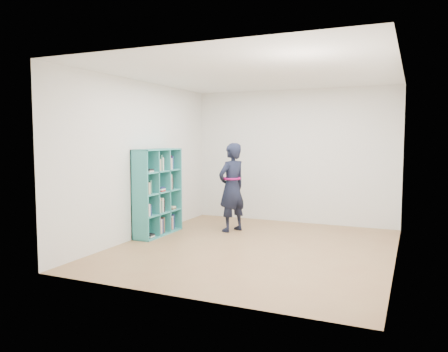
% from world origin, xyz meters
% --- Properties ---
extents(floor, '(4.50, 4.50, 0.00)m').
position_xyz_m(floor, '(0.00, 0.00, 0.00)').
color(floor, '#916642').
rests_on(floor, ground).
extents(ceiling, '(4.50, 4.50, 0.00)m').
position_xyz_m(ceiling, '(0.00, 0.00, 2.60)').
color(ceiling, white).
rests_on(ceiling, wall_back).
extents(wall_left, '(0.02, 4.50, 2.60)m').
position_xyz_m(wall_left, '(-2.00, 0.00, 1.30)').
color(wall_left, silver).
rests_on(wall_left, floor).
extents(wall_right, '(0.02, 4.50, 2.60)m').
position_xyz_m(wall_right, '(2.00, 0.00, 1.30)').
color(wall_right, silver).
rests_on(wall_right, floor).
extents(wall_back, '(4.00, 0.02, 2.60)m').
position_xyz_m(wall_back, '(0.00, 2.25, 1.30)').
color(wall_back, silver).
rests_on(wall_back, floor).
extents(wall_front, '(4.00, 0.02, 2.60)m').
position_xyz_m(wall_front, '(0.00, -2.25, 1.30)').
color(wall_front, silver).
rests_on(wall_front, floor).
extents(bookshelf, '(0.32, 1.11, 1.48)m').
position_xyz_m(bookshelf, '(-1.85, 0.20, 0.72)').
color(bookshelf, teal).
rests_on(bookshelf, floor).
extents(person, '(0.58, 0.68, 1.57)m').
position_xyz_m(person, '(-0.77, 0.97, 0.79)').
color(person, black).
rests_on(person, floor).
extents(smartphone, '(0.05, 0.09, 0.14)m').
position_xyz_m(smartphone, '(-0.85, 1.11, 0.89)').
color(smartphone, silver).
rests_on(smartphone, person).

